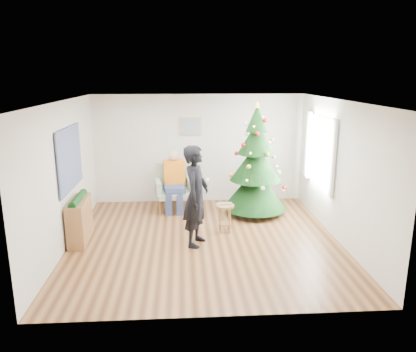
{
  "coord_description": "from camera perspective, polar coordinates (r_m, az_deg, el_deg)",
  "views": [
    {
      "loc": [
        -0.4,
        -7.12,
        3.05
      ],
      "look_at": [
        0.1,
        0.6,
        1.1
      ],
      "focal_mm": 35.0,
      "sensor_mm": 36.0,
      "label": 1
    }
  ],
  "objects": [
    {
      "name": "garland",
      "position": [
        7.84,
        -17.83,
        -3.09
      ],
      "size": [
        0.14,
        0.9,
        0.14
      ],
      "primitive_type": "cylinder",
      "rotation": [
        1.57,
        0.0,
        0.0
      ],
      "color": "black",
      "rests_on": "console"
    },
    {
      "name": "wall_front",
      "position": [
        4.96,
        1.17,
        -6.52
      ],
      "size": [
        5.0,
        0.0,
        5.0
      ],
      "primitive_type": "plane",
      "rotation": [
        -1.57,
        0.0,
        0.0
      ],
      "color": "silver",
      "rests_on": "floor"
    },
    {
      "name": "game_controller",
      "position": [
        7.18,
        -0.13,
        -0.53
      ],
      "size": [
        0.08,
        0.13,
        0.04
      ],
      "primitive_type": "cube",
      "rotation": [
        0.0,
        0.0,
        -0.32
      ],
      "color": "white",
      "rests_on": "standing_man"
    },
    {
      "name": "ceiling",
      "position": [
        7.15,
        -0.5,
        10.53
      ],
      "size": [
        5.0,
        5.0,
        0.0
      ],
      "primitive_type": "plane",
      "rotation": [
        3.14,
        0.0,
        0.0
      ],
      "color": "white",
      "rests_on": "wall_back"
    },
    {
      "name": "wall_right",
      "position": [
        7.89,
        17.97,
        0.62
      ],
      "size": [
        0.0,
        5.0,
        5.0
      ],
      "primitive_type": "plane",
      "rotation": [
        1.57,
        0.0,
        -1.57
      ],
      "color": "silver",
      "rests_on": "floor"
    },
    {
      "name": "christmas_tree",
      "position": [
        8.94,
        6.71,
        1.65
      ],
      "size": [
        1.39,
        1.39,
        2.51
      ],
      "rotation": [
        0.0,
        0.0,
        -0.24
      ],
      "color": "#3F2816",
      "rests_on": "floor"
    },
    {
      "name": "window_panel",
      "position": [
        8.75,
        15.53,
        3.42
      ],
      "size": [
        0.04,
        1.3,
        1.4
      ],
      "primitive_type": "cube",
      "color": "white",
      "rests_on": "wall_right"
    },
    {
      "name": "standing_man",
      "position": [
        7.29,
        -1.69,
        -2.83
      ],
      "size": [
        0.63,
        0.78,
        1.85
      ],
      "primitive_type": "imported",
      "rotation": [
        0.0,
        0.0,
        1.25
      ],
      "color": "black",
      "rests_on": "floor"
    },
    {
      "name": "curtains",
      "position": [
        8.74,
        15.34,
        3.42
      ],
      "size": [
        0.05,
        1.75,
        1.5
      ],
      "color": "white",
      "rests_on": "wall_right"
    },
    {
      "name": "console",
      "position": [
        7.96,
        -17.6,
        -5.98
      ],
      "size": [
        0.34,
        1.01,
        0.8
      ],
      "primitive_type": "cube",
      "rotation": [
        0.0,
        0.0,
        0.04
      ],
      "color": "brown",
      "rests_on": "floor"
    },
    {
      "name": "armchair",
      "position": [
        9.36,
        -4.79,
        -2.41
      ],
      "size": [
        0.92,
        0.86,
        1.05
      ],
      "rotation": [
        0.0,
        0.0,
        0.14
      ],
      "color": "gray",
      "rests_on": "floor"
    },
    {
      "name": "floor",
      "position": [
        7.76,
        -0.46,
        -9.01
      ],
      "size": [
        5.0,
        5.0,
        0.0
      ],
      "primitive_type": "plane",
      "color": "brown",
      "rests_on": "ground"
    },
    {
      "name": "tapestry",
      "position": [
        7.85,
        -18.86,
        2.36
      ],
      "size": [
        0.03,
        1.5,
        1.15
      ],
      "primitive_type": "cube",
      "color": "black",
      "rests_on": "wall_left"
    },
    {
      "name": "seated_person",
      "position": [
        9.21,
        -4.78,
        -0.61
      ],
      "size": [
        0.51,
        0.71,
        1.37
      ],
      "rotation": [
        0.0,
        0.0,
        0.14
      ],
      "color": "navy",
      "rests_on": "armchair"
    },
    {
      "name": "stool",
      "position": [
        8.08,
        2.36,
        -5.9
      ],
      "size": [
        0.37,
        0.37,
        0.55
      ],
      "rotation": [
        0.0,
        0.0,
        -0.23
      ],
      "color": "brown",
      "rests_on": "floor"
    },
    {
      "name": "wall_back",
      "position": [
        9.79,
        -1.31,
        3.84
      ],
      "size": [
        5.0,
        0.0,
        5.0
      ],
      "primitive_type": "plane",
      "rotation": [
        1.57,
        0.0,
        0.0
      ],
      "color": "silver",
      "rests_on": "floor"
    },
    {
      "name": "framed_picture",
      "position": [
        9.66,
        -2.51,
        6.99
      ],
      "size": [
        0.52,
        0.05,
        0.42
      ],
      "color": "tan",
      "rests_on": "wall_back"
    },
    {
      "name": "wall_left",
      "position": [
        7.63,
        -19.57,
        0.05
      ],
      "size": [
        0.0,
        5.0,
        5.0
      ],
      "primitive_type": "plane",
      "rotation": [
        1.57,
        0.0,
        1.57
      ],
      "color": "silver",
      "rests_on": "floor"
    },
    {
      "name": "laptop",
      "position": [
        7.98,
        2.38,
        -4.0
      ],
      "size": [
        0.32,
        0.23,
        0.02
      ],
      "primitive_type": "imported",
      "rotation": [
        0.0,
        0.0,
        0.11
      ],
      "color": "silver",
      "rests_on": "stool"
    }
  ]
}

